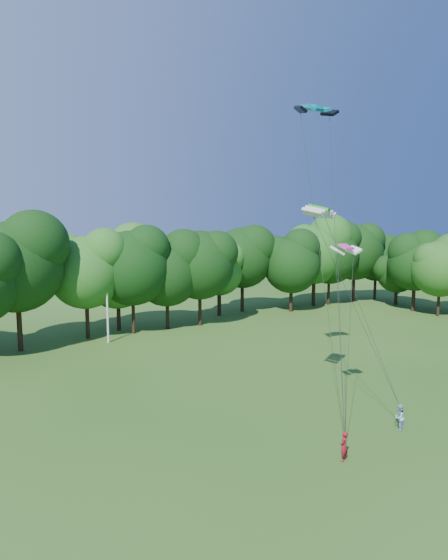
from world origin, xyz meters
TOP-DOWN VIEW (x-y plane):
  - ground at (0.00, 0.00)m, footprint 160.00×160.00m
  - utility_pole at (-0.23, 32.86)m, footprint 1.62×0.35m
  - kite_flyer_left at (1.08, 3.60)m, footprint 0.65×0.55m
  - kite_flyer_right at (6.43, 4.02)m, footprint 0.82×0.68m
  - kite_teal at (5.92, 10.64)m, footprint 2.96×1.86m
  - kite_green at (4.15, 8.45)m, footprint 3.07×2.31m
  - kite_pink at (4.03, 6.28)m, footprint 1.81×1.16m
  - tree_back_center at (3.56, 35.14)m, footprint 9.19×9.19m
  - tree_back_east at (33.59, 36.30)m, footprint 9.85×9.85m
  - tree_flank_east at (41.09, 20.76)m, footprint 8.24×8.24m

SIDE VIEW (x-z plane):
  - ground at x=0.00m, z-range 0.00..0.00m
  - kite_flyer_left at x=1.08m, z-range 0.00..1.52m
  - kite_flyer_right at x=6.43m, z-range 0.00..1.53m
  - utility_pole at x=-0.23m, z-range 0.12..8.27m
  - tree_flank_east at x=41.09m, z-range 1.49..13.47m
  - tree_back_center at x=3.56m, z-range 1.66..15.03m
  - tree_back_east at x=33.59m, z-range 1.78..16.12m
  - kite_pink at x=4.03m, z-range 10.42..10.77m
  - kite_green at x=4.15m, z-range 12.63..13.10m
  - kite_teal at x=5.92m, z-range 19.25..19.79m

